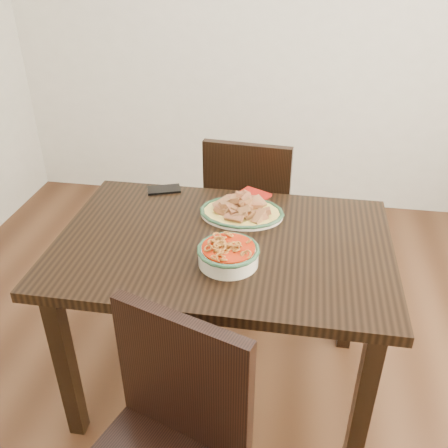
% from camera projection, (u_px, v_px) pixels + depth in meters
% --- Properties ---
extents(floor, '(3.50, 3.50, 0.00)m').
position_uv_depth(floor, '(232.00, 379.00, 2.24)').
color(floor, '#3A2112').
rests_on(floor, ground).
extents(wall_back, '(3.50, 0.10, 2.60)m').
position_uv_depth(wall_back, '(277.00, 11.00, 3.05)').
color(wall_back, silver).
rests_on(wall_back, ground).
extents(dining_table, '(1.23, 0.82, 0.75)m').
position_uv_depth(dining_table, '(223.00, 262.00, 1.89)').
color(dining_table, black).
rests_on(dining_table, ground).
extents(chair_far, '(0.45, 0.45, 0.89)m').
position_uv_depth(chair_far, '(250.00, 208.00, 2.57)').
color(chair_far, black).
rests_on(chair_far, ground).
extents(chair_near, '(0.53, 0.53, 0.89)m').
position_uv_depth(chair_near, '(165.00, 447.00, 1.39)').
color(chair_near, black).
rests_on(chair_near, ground).
extents(fish_plate, '(0.33, 0.26, 0.11)m').
position_uv_depth(fish_plate, '(242.00, 205.00, 1.98)').
color(fish_plate, beige).
rests_on(fish_plate, dining_table).
extents(noodle_bowl, '(0.22, 0.22, 0.08)m').
position_uv_depth(noodle_bowl, '(228.00, 253.00, 1.69)').
color(noodle_bowl, beige).
rests_on(noodle_bowl, dining_table).
extents(smartphone, '(0.16, 0.12, 0.01)m').
position_uv_depth(smartphone, '(164.00, 189.00, 2.18)').
color(smartphone, black).
rests_on(smartphone, dining_table).
extents(napkin, '(0.16, 0.15, 0.01)m').
position_uv_depth(napkin, '(253.00, 195.00, 2.13)').
color(napkin, maroon).
rests_on(napkin, dining_table).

